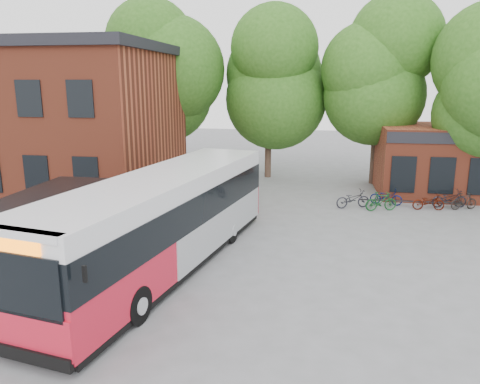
# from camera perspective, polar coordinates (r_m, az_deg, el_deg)

# --- Properties ---
(ground) EXTENTS (100.00, 100.00, 0.00)m
(ground) POSITION_cam_1_polar(r_m,az_deg,el_deg) (16.95, -6.06, -9.39)
(ground) COLOR slate
(station_building) EXTENTS (18.40, 10.40, 8.50)m
(station_building) POSITION_cam_1_polar(r_m,az_deg,el_deg) (29.68, -26.56, 7.55)
(station_building) COLOR maroon
(station_building) RESTS_ON ground
(bus_shelter) EXTENTS (3.60, 7.00, 2.90)m
(bus_shelter) POSITION_cam_1_polar(r_m,az_deg,el_deg) (17.31, -21.66, -4.69)
(bus_shelter) COLOR #28282B
(bus_shelter) RESTS_ON ground
(bike_rail) EXTENTS (5.20, 0.10, 0.38)m
(bike_rail) POSITION_cam_1_polar(r_m,az_deg,el_deg) (26.33, 19.98, -1.41)
(bike_rail) COLOR #28282B
(bike_rail) RESTS_ON ground
(tree_0) EXTENTS (7.92, 7.92, 11.00)m
(tree_0) POSITION_cam_1_polar(r_m,az_deg,el_deg) (32.71, -9.19, 11.37)
(tree_0) COLOR #265316
(tree_0) RESTS_ON ground
(tree_1) EXTENTS (7.92, 7.92, 10.40)m
(tree_1) POSITION_cam_1_polar(r_m,az_deg,el_deg) (32.24, 3.52, 10.95)
(tree_1) COLOR #265316
(tree_1) RESTS_ON ground
(tree_2) EXTENTS (7.92, 7.92, 11.00)m
(tree_2) POSITION_cam_1_polar(r_m,az_deg,el_deg) (31.30, 16.44, 10.93)
(tree_2) COLOR #265316
(tree_2) RESTS_ON ground
(city_bus) EXTENTS (5.31, 13.66, 3.40)m
(city_bus) POSITION_cam_1_polar(r_m,az_deg,el_deg) (16.71, -9.22, -3.64)
(city_bus) COLOR red
(city_bus) RESTS_ON ground
(bicycle_0) EXTENTS (1.96, 1.28, 0.97)m
(bicycle_0) POSITION_cam_1_polar(r_m,az_deg,el_deg) (25.36, 13.58, -0.83)
(bicycle_0) COLOR #21222A
(bicycle_0) RESTS_ON ground
(bicycle_1) EXTENTS (1.73, 0.92, 1.00)m
(bicycle_1) POSITION_cam_1_polar(r_m,az_deg,el_deg) (25.15, 16.82, -1.11)
(bicycle_1) COLOR #13461C
(bicycle_1) RESTS_ON ground
(bicycle_2) EXTENTS (1.78, 0.93, 0.89)m
(bicycle_2) POSITION_cam_1_polar(r_m,az_deg,el_deg) (26.51, 17.39, -0.55)
(bicycle_2) COLOR #051140
(bicycle_2) RESTS_ON ground
(bicycle_4) EXTENTS (1.64, 0.67, 0.85)m
(bicycle_4) POSITION_cam_1_polar(r_m,az_deg,el_deg) (26.15, 22.00, -1.15)
(bicycle_4) COLOR #390D03
(bicycle_4) RESTS_ON ground
(bicycle_6) EXTENTS (1.90, 0.92, 0.96)m
(bicycle_6) POSITION_cam_1_polar(r_m,az_deg,el_deg) (27.08, 24.14, -0.76)
(bicycle_6) COLOR black
(bicycle_6) RESTS_ON ground
(bicycle_7) EXTENTS (1.55, 0.94, 0.90)m
(bicycle_7) POSITION_cam_1_polar(r_m,az_deg,el_deg) (26.96, 25.63, -1.03)
(bicycle_7) COLOR black
(bicycle_7) RESTS_ON ground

